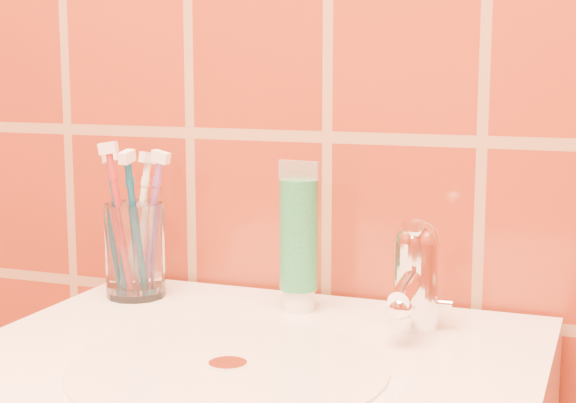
% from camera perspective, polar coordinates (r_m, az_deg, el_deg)
% --- Properties ---
extents(glass_tumbler, '(0.09, 0.09, 0.11)m').
position_cam_1_polar(glass_tumbler, '(1.08, -9.86, -3.12)').
color(glass_tumbler, white).
rests_on(glass_tumbler, pedestal_sink).
extents(toothpaste_tube, '(0.05, 0.04, 0.17)m').
position_cam_1_polar(toothpaste_tube, '(1.00, 0.70, -2.59)').
color(toothpaste_tube, white).
rests_on(toothpaste_tube, pedestal_sink).
extents(faucet, '(0.05, 0.11, 0.12)m').
position_cam_1_polar(faucet, '(0.94, 8.26, -4.46)').
color(faucet, white).
rests_on(faucet, pedestal_sink).
extents(toothbrush_0, '(0.12, 0.11, 0.19)m').
position_cam_1_polar(toothbrush_0, '(1.09, -10.87, -1.44)').
color(toothbrush_0, '#0D5171').
rests_on(toothbrush_0, glass_tumbler).
extents(toothbrush_1, '(0.07, 0.06, 0.19)m').
position_cam_1_polar(toothbrush_1, '(1.07, -8.88, -1.49)').
color(toothbrush_1, '#81418C').
rests_on(toothbrush_1, glass_tumbler).
extents(toothbrush_2, '(0.02, 0.08, 0.19)m').
position_cam_1_polar(toothbrush_2, '(1.05, -9.85, -1.59)').
color(toothbrush_2, navy).
rests_on(toothbrush_2, glass_tumbler).
extents(toothbrush_3, '(0.06, 0.10, 0.19)m').
position_cam_1_polar(toothbrush_3, '(1.09, -9.56, -1.45)').
color(toothbrush_3, white).
rests_on(toothbrush_3, glass_tumbler).
extents(toothbrush_4, '(0.07, 0.06, 0.20)m').
position_cam_1_polar(toothbrush_4, '(1.06, -10.75, -1.29)').
color(toothbrush_4, '#AA2427').
rests_on(toothbrush_4, glass_tumbler).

